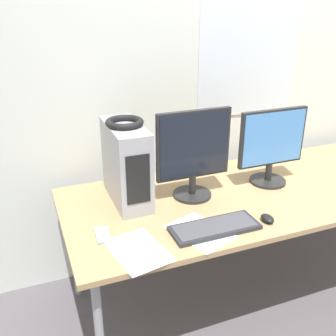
% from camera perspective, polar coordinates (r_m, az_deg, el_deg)
% --- Properties ---
extents(wall_back, '(8.00, 0.07, 2.70)m').
position_cam_1_polar(wall_back, '(2.60, 8.23, 15.14)').
color(wall_back, silver).
rests_on(wall_back, ground_plane).
extents(desk, '(2.31, 0.88, 0.72)m').
position_cam_1_polar(desk, '(2.34, 14.01, -3.71)').
color(desk, tan).
rests_on(desk, ground_plane).
extents(pc_tower, '(0.17, 0.41, 0.42)m').
position_cam_1_polar(pc_tower, '(2.05, -6.05, 0.58)').
color(pc_tower, '#9E9EA3').
rests_on(pc_tower, desk).
extents(headphones, '(0.19, 0.19, 0.03)m').
position_cam_1_polar(headphones, '(1.98, -6.34, 6.63)').
color(headphones, black).
rests_on(headphones, pc_tower).
extents(monitor_main, '(0.41, 0.21, 0.48)m').
position_cam_1_polar(monitor_main, '(2.07, 3.71, 2.28)').
color(monitor_main, black).
rests_on(monitor_main, desk).
extents(monitor_right_near, '(0.41, 0.21, 0.44)m').
position_cam_1_polar(monitor_right_near, '(2.31, 14.82, 3.27)').
color(monitor_right_near, black).
rests_on(monitor_right_near, desk).
extents(keyboard, '(0.42, 0.16, 0.02)m').
position_cam_1_polar(keyboard, '(1.88, 6.79, -8.57)').
color(keyboard, '#28282D').
rests_on(keyboard, desk).
extents(mouse, '(0.05, 0.08, 0.03)m').
position_cam_1_polar(mouse, '(1.99, 14.22, -7.12)').
color(mouse, black).
rests_on(mouse, desk).
extents(cell_phone, '(0.07, 0.14, 0.01)m').
position_cam_1_polar(cell_phone, '(1.85, -9.44, -9.54)').
color(cell_phone, '#99999E').
rests_on(cell_phone, desk).
extents(paper_sheet_left, '(0.26, 0.33, 0.00)m').
position_cam_1_polar(paper_sheet_left, '(1.74, -4.34, -11.86)').
color(paper_sheet_left, white).
rests_on(paper_sheet_left, desk).
extents(paper_sheet_front, '(0.30, 0.35, 0.00)m').
position_cam_1_polar(paper_sheet_front, '(1.86, 4.66, -9.21)').
color(paper_sheet_front, white).
rests_on(paper_sheet_front, desk).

